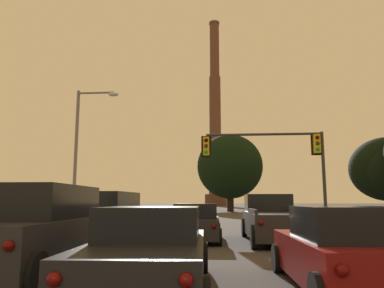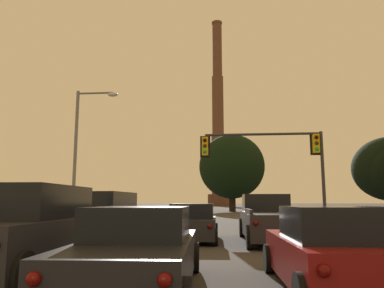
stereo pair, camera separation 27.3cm
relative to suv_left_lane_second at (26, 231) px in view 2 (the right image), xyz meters
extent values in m
cube|color=#232328|center=(0.00, -0.03, -0.21)|extent=(2.08, 4.86, 0.95)
cube|color=black|center=(0.00, 0.09, 0.61)|extent=(1.87, 2.86, 0.70)
cylinder|color=black|center=(-1.00, 1.86, -0.52)|extent=(0.25, 0.77, 0.76)
cylinder|color=black|center=(0.88, 1.92, -0.52)|extent=(0.25, 0.77, 0.76)
cylinder|color=black|center=(1.00, -1.92, -0.52)|extent=(0.25, 0.77, 0.76)
cube|color=#232328|center=(5.86, 6.98, -0.24)|extent=(2.09, 5.43, 0.88)
cube|color=black|center=(5.83, 8.73, 0.56)|extent=(1.87, 1.83, 0.72)
cube|color=#232328|center=(4.95, 5.58, 0.28)|extent=(0.14, 2.43, 0.16)
cube|color=#232328|center=(6.83, 5.61, 0.28)|extent=(0.14, 2.43, 0.16)
cylinder|color=black|center=(4.85, 9.16, -0.50)|extent=(0.23, 0.80, 0.80)
cylinder|color=black|center=(6.81, 9.19, -0.50)|extent=(0.23, 0.80, 0.80)
cylinder|color=black|center=(4.92, 4.76, -0.50)|extent=(0.23, 0.80, 0.80)
cylinder|color=black|center=(6.88, 4.79, -0.50)|extent=(0.23, 0.80, 0.80)
sphere|color=#500705|center=(5.09, 4.24, -0.04)|extent=(0.17, 0.17, 0.17)
sphere|color=#500705|center=(6.73, 4.27, -0.04)|extent=(0.17, 0.17, 0.17)
cube|color=#232328|center=(2.89, 7.21, -0.37)|extent=(1.81, 4.04, 0.72)
cube|color=black|center=(2.90, 6.81, 0.26)|extent=(1.60, 1.94, 0.55)
cylinder|color=black|center=(2.01, 8.81, -0.60)|extent=(0.23, 0.60, 0.60)
cylinder|color=black|center=(3.69, 8.85, -0.60)|extent=(0.23, 0.60, 0.60)
cylinder|color=black|center=(2.09, 5.57, -0.60)|extent=(0.23, 0.60, 0.60)
cylinder|color=black|center=(3.77, 5.60, -0.60)|extent=(0.23, 0.60, 0.60)
sphere|color=#500705|center=(2.26, 5.17, -0.21)|extent=(0.17, 0.17, 0.17)
sphere|color=#500705|center=(3.62, 5.21, -0.21)|extent=(0.17, 0.17, 0.17)
cube|color=navy|center=(-0.33, 5.70, -0.21)|extent=(2.13, 4.88, 0.95)
cube|color=black|center=(-0.32, 5.82, 0.61)|extent=(1.90, 2.87, 0.70)
cylinder|color=black|center=(-1.18, 7.66, -0.52)|extent=(0.25, 0.77, 0.76)
cylinder|color=black|center=(0.69, 7.58, -0.52)|extent=(0.25, 0.77, 0.76)
cylinder|color=black|center=(-1.35, 3.81, -0.52)|extent=(0.25, 0.77, 0.76)
cylinder|color=black|center=(0.53, 3.73, -0.52)|extent=(0.25, 0.77, 0.76)
sphere|color=#500705|center=(-1.21, 3.31, 0.00)|extent=(0.17, 0.17, 0.17)
sphere|color=#500705|center=(0.35, 3.24, 0.00)|extent=(0.17, 0.17, 0.17)
cube|color=black|center=(2.68, -1.23, -0.37)|extent=(2.02, 4.68, 0.70)
cube|color=black|center=(2.67, -1.00, 0.25)|extent=(1.73, 2.28, 0.55)
cylinder|color=black|center=(1.71, 0.62, -0.58)|extent=(0.25, 0.65, 0.64)
cylinder|color=black|center=(3.47, 0.71, -0.58)|extent=(0.25, 0.65, 0.64)
sphere|color=#500705|center=(2.08, -3.58, -0.22)|extent=(0.17, 0.17, 0.17)
sphere|color=#500705|center=(3.52, -3.51, -0.22)|extent=(0.17, 0.17, 0.17)
cube|color=maroon|center=(5.99, -0.77, -0.37)|extent=(1.82, 4.04, 0.72)
cube|color=black|center=(6.00, -1.17, 0.26)|extent=(1.61, 1.94, 0.55)
cylinder|color=black|center=(5.11, 0.83, -0.60)|extent=(0.24, 0.61, 0.60)
cylinder|color=black|center=(6.79, 0.87, -0.60)|extent=(0.24, 0.61, 0.60)
sphere|color=#500705|center=(5.36, -2.81, -0.21)|extent=(0.17, 0.17, 0.17)
cylinder|color=#2D2D30|center=(9.46, 13.30, 1.78)|extent=(0.18, 0.18, 5.36)
cylinder|color=black|center=(9.46, 13.30, -0.85)|extent=(0.40, 0.40, 0.10)
cube|color=yellow|center=(9.17, 13.30, 3.79)|extent=(0.34, 0.34, 1.04)
cube|color=black|center=(9.17, 13.48, 3.79)|extent=(0.58, 0.03, 1.25)
sphere|color=#320504|center=(9.17, 13.11, 4.11)|extent=(0.22, 0.22, 0.22)
sphere|color=#352604|center=(9.17, 13.11, 3.79)|extent=(0.22, 0.22, 0.22)
sphere|color=green|center=(9.17, 13.11, 3.47)|extent=(0.22, 0.22, 0.22)
cylinder|color=#2D2D30|center=(6.24, 13.30, 4.36)|extent=(6.44, 0.14, 0.14)
sphere|color=#2D2D30|center=(9.46, 13.30, 4.36)|extent=(0.18, 0.18, 0.18)
cube|color=yellow|center=(3.02, 13.30, 3.72)|extent=(0.34, 0.34, 1.04)
cube|color=black|center=(3.02, 13.48, 3.72)|extent=(0.58, 0.03, 1.25)
sphere|color=#320504|center=(3.02, 13.11, 4.04)|extent=(0.22, 0.22, 0.22)
sphere|color=#352604|center=(3.02, 13.11, 3.72)|extent=(0.22, 0.22, 0.22)
sphere|color=green|center=(3.02, 13.11, 3.40)|extent=(0.22, 0.22, 0.22)
cylinder|color=slate|center=(-4.92, 14.10, 3.26)|extent=(0.20, 0.20, 8.31)
cylinder|color=slate|center=(-3.81, 14.10, 7.26)|extent=(2.22, 0.12, 0.12)
sphere|color=slate|center=(-4.92, 14.10, 7.26)|extent=(0.20, 0.20, 0.20)
ellipsoid|color=silver|center=(-2.70, 14.10, 7.14)|extent=(0.64, 0.36, 0.26)
cylinder|color=#523427|center=(1.67, 115.86, 1.02)|extent=(7.19, 7.19, 3.83)
cylinder|color=brown|center=(1.67, 115.86, 12.92)|extent=(4.49, 4.49, 19.99)
cylinder|color=brown|center=(1.67, 115.86, 32.91)|extent=(3.86, 3.86, 19.99)
cylinder|color=brown|center=(1.67, 115.86, 52.90)|extent=(3.24, 3.24, 19.99)
cylinder|color=brown|center=(1.67, 115.86, 62.54)|extent=(3.62, 3.62, 0.70)
cylinder|color=black|center=(5.06, 49.49, 0.68)|extent=(0.99, 0.99, 3.15)
ellipsoid|color=black|center=(5.06, 49.49, 5.93)|extent=(9.94, 8.95, 9.78)
camera|label=1|loc=(3.92, -7.69, 0.62)|focal=35.00mm
camera|label=2|loc=(4.20, -7.67, 0.62)|focal=35.00mm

